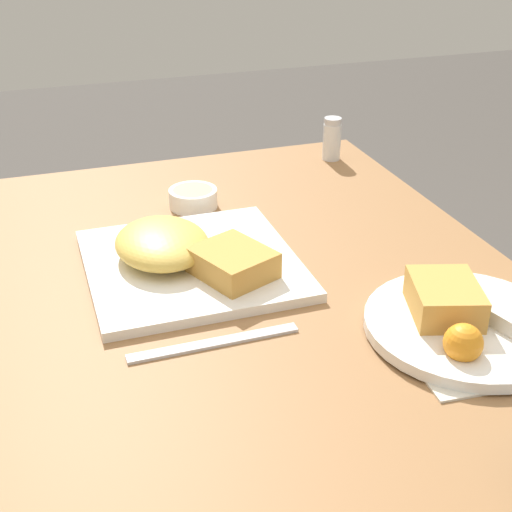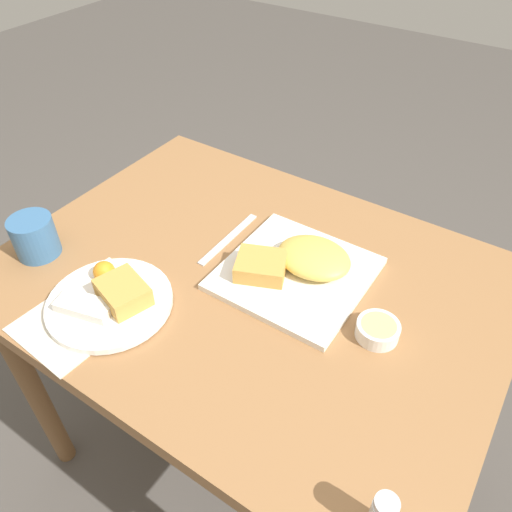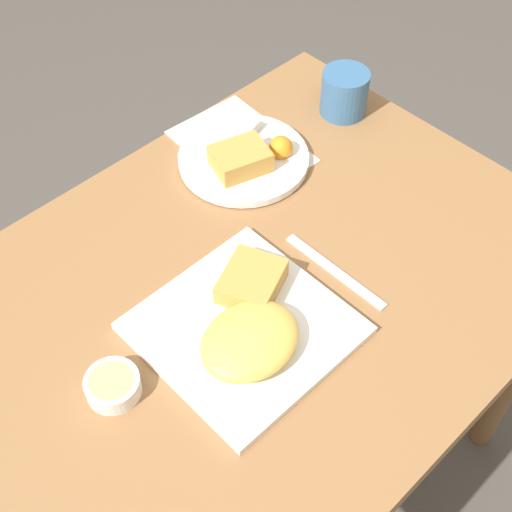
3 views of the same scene
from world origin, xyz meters
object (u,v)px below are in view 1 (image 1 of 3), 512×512
at_px(salt_shaker, 332,141).
at_px(butter_knife, 214,343).
at_px(plate_oval_far, 464,319).
at_px(sauce_ramekin, 193,198).
at_px(plate_square_near, 185,256).

distance_m(salt_shaker, butter_knife, 0.65).
relative_size(plate_oval_far, salt_shaker, 2.97).
distance_m(sauce_ramekin, salt_shaker, 0.33).
distance_m(plate_oval_far, salt_shaker, 0.60).
bearing_deg(sauce_ramekin, salt_shaker, 113.62).
bearing_deg(plate_oval_far, plate_square_near, -132.82).
xyz_separation_m(plate_oval_far, sauce_ramekin, (-0.46, -0.21, -0.00)).
distance_m(sauce_ramekin, butter_knife, 0.40).
xyz_separation_m(sauce_ramekin, salt_shaker, (-0.13, 0.31, 0.02)).
relative_size(plate_square_near, sauce_ramekin, 3.59).
distance_m(plate_square_near, salt_shaker, 0.50).
height_order(plate_square_near, sauce_ramekin, plate_square_near).
bearing_deg(butter_knife, plate_oval_far, -14.14).
bearing_deg(sauce_ramekin, butter_knife, -10.65).
bearing_deg(plate_square_near, salt_shaker, 132.50).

